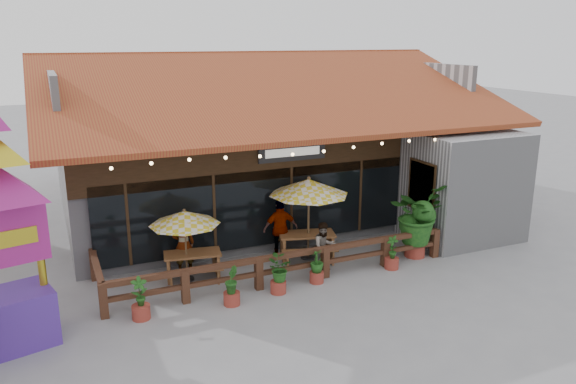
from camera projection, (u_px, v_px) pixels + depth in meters
name	position (u px, v px, depth m)	size (l,w,h in m)	color
ground	(332.00, 268.00, 16.57)	(100.00, 100.00, 0.00)	gray
restaurant_building	(260.00, 153.00, 21.92)	(15.50, 14.73, 6.09)	#A1A1A6
patio_railing	(264.00, 263.00, 15.30)	(10.00, 2.60, 0.92)	#4E2B1C
umbrella_left	(184.00, 218.00, 15.25)	(2.36, 2.36, 2.09)	brown
umbrella_right	(309.00, 187.00, 16.72)	(2.89, 2.89, 2.58)	brown
picnic_table_left	(193.00, 261.00, 15.75)	(1.77, 1.60, 0.75)	brown
picnic_table_right	(307.00, 241.00, 17.15)	(2.02, 1.86, 0.81)	brown
tropical_plant	(417.00, 215.00, 17.10)	(2.11, 1.99, 2.33)	maroon
diner_a	(183.00, 244.00, 16.01)	(0.64, 0.42, 1.74)	#362011
diner_b	(324.00, 247.00, 16.16)	(0.72, 0.56, 1.47)	#362011
diner_c	(281.00, 229.00, 17.14)	(1.08, 0.45, 1.84)	#362011
planter_a	(140.00, 302.00, 13.43)	(0.44, 0.44, 1.08)	maroon
planter_b	(231.00, 288.00, 14.15)	(0.45, 0.48, 1.03)	maroon
planter_c	(278.00, 273.00, 14.78)	(0.82, 0.83, 1.03)	maroon
planter_d	(317.00, 267.00, 15.45)	(0.49, 0.49, 0.97)	maroon
planter_e	(392.00, 255.00, 16.40)	(0.41, 0.41, 1.01)	maroon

